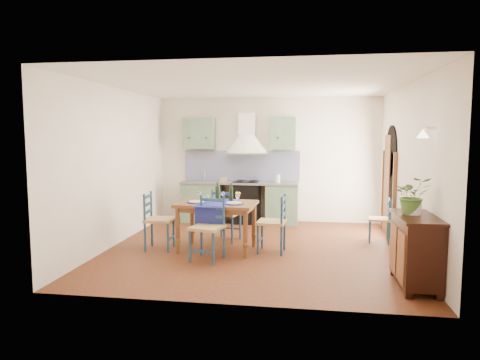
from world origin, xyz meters
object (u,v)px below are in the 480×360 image
object	(u,v)px
potted_plant	(412,195)
chair_near	(208,228)
dining_table	(217,208)
sideboard	(415,248)

from	to	relation	value
potted_plant	chair_near	bearing A→B (deg)	167.20
dining_table	chair_near	world-z (taller)	dining_table
sideboard	potted_plant	xyz separation A→B (m)	(-0.04, 0.11, 0.67)
chair_near	potted_plant	distance (m)	3.02
dining_table	chair_near	size ratio (longest dim) A/B	1.36
chair_near	potted_plant	xyz separation A→B (m)	(2.87, -0.65, 0.66)
dining_table	sideboard	distance (m)	3.19
sideboard	chair_near	bearing A→B (deg)	165.34
dining_table	sideboard	world-z (taller)	dining_table
potted_plant	sideboard	bearing A→B (deg)	-70.30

